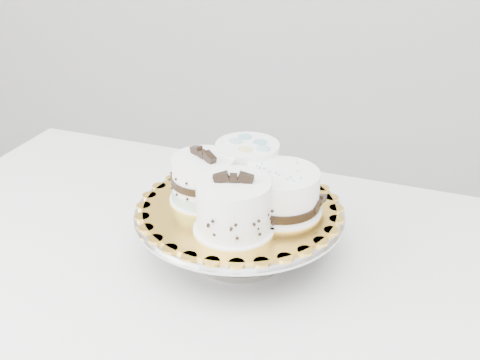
% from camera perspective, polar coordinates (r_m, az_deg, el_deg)
% --- Properties ---
extents(table, '(1.32, 0.96, 0.75)m').
position_cam_1_polar(table, '(1.04, -2.56, -11.88)').
color(table, white).
rests_on(table, floor).
extents(cake_stand, '(0.34, 0.34, 0.09)m').
position_cam_1_polar(cake_stand, '(1.00, -0.04, -4.18)').
color(cake_stand, gray).
rests_on(cake_stand, table).
extents(cake_board, '(0.39, 0.39, 0.00)m').
position_cam_1_polar(cake_board, '(0.98, -0.04, -2.61)').
color(cake_board, gold).
rests_on(cake_board, cake_stand).
extents(cake_swirl, '(0.13, 0.13, 0.10)m').
position_cam_1_polar(cake_swirl, '(0.90, -0.61, -2.58)').
color(cake_swirl, white).
rests_on(cake_swirl, cake_board).
extents(cake_banded, '(0.14, 0.14, 0.09)m').
position_cam_1_polar(cake_banded, '(0.98, -3.45, -0.02)').
color(cake_banded, white).
rests_on(cake_banded, cake_board).
extents(cake_dots, '(0.13, 0.13, 0.08)m').
position_cam_1_polar(cake_dots, '(1.02, 0.69, 1.44)').
color(cake_dots, white).
rests_on(cake_dots, cake_board).
extents(cake_ribbon, '(0.14, 0.14, 0.07)m').
position_cam_1_polar(cake_ribbon, '(0.95, 4.01, -1.22)').
color(cake_ribbon, white).
rests_on(cake_ribbon, cake_board).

